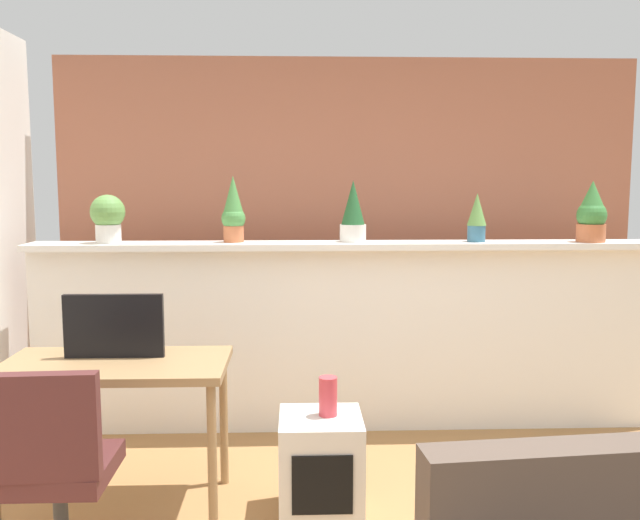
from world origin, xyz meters
name	(u,v)px	position (x,y,z in m)	size (l,w,h in m)	color
divider_wall	(354,339)	(0.00, 2.00, 0.60)	(4.14, 0.16, 1.20)	white
plant_shelf	(355,245)	(0.00, 1.96, 1.22)	(4.14, 0.31, 0.04)	white
brick_wall_behind	(348,233)	(0.00, 2.60, 1.25)	(4.14, 0.10, 2.50)	#AD664C
potted_plant_0	(108,217)	(-1.56, 1.97, 1.41)	(0.22, 0.22, 0.30)	silver
potted_plant_1	(233,211)	(-0.78, 2.00, 1.44)	(0.15, 0.15, 0.42)	#C66B42
potted_plant_2	(353,213)	(-0.01, 1.99, 1.43)	(0.17, 0.17, 0.40)	silver
potted_plant_3	(477,217)	(0.78, 1.97, 1.40)	(0.12, 0.12, 0.31)	#386B84
potted_plant_4	(592,213)	(1.51, 1.93, 1.42)	(0.19, 0.19, 0.39)	#C66B42
desk	(115,378)	(-1.27, 0.95, 0.67)	(1.10, 0.60, 0.75)	#99754C
tv_monitor	(114,326)	(-1.29, 1.03, 0.91)	(0.49, 0.04, 0.32)	black
office_chair	(55,489)	(-1.36, 0.33, 0.39)	(0.45, 0.45, 0.91)	#262628
side_cube_shelf	(321,467)	(-0.26, 0.82, 0.25)	(0.40, 0.41, 0.50)	silver
vase_on_shelf	(328,396)	(-0.23, 0.84, 0.60)	(0.09, 0.09, 0.19)	#CC3D47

